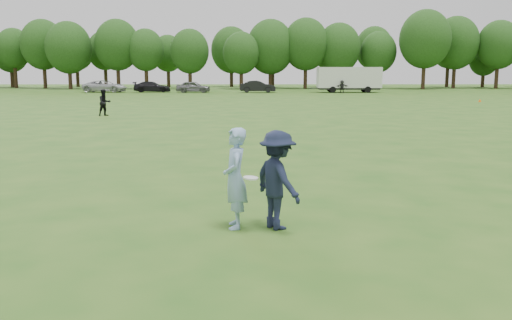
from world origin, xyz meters
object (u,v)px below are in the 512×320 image
object	(u,v)px
car_e	(193,87)
field_cone	(480,100)
player_far_a	(104,103)
car_f	(258,87)
player_far_d	(342,87)
thrower	(235,178)
car_d	(152,87)
defender	(278,180)
car_c	(105,86)
cargo_trailer	(349,78)

from	to	relation	value
car_e	field_cone	bearing A→B (deg)	-121.88
player_far_a	car_f	size ratio (longest dim) A/B	0.37
player_far_d	car_e	distance (m)	18.72
player_far_d	car_e	world-z (taller)	player_far_d
field_cone	thrower	bearing A→B (deg)	-117.97
player_far_d	car_d	size ratio (longest dim) A/B	0.33
player_far_a	car_d	bearing A→B (deg)	55.54
defender	field_cone	world-z (taller)	defender
thrower	car_f	world-z (taller)	thrower
player_far_d	car_e	size ratio (longest dim) A/B	0.37
car_f	player_far_a	bearing A→B (deg)	164.63
car_c	car_e	size ratio (longest dim) A/B	1.28
field_cone	player_far_a	bearing A→B (deg)	-153.65
car_d	field_cone	xyz separation A→B (m)	(33.53, -21.50, -0.54)
car_d	defender	bearing A→B (deg)	-172.43
thrower	car_f	bearing A→B (deg)	173.13
car_c	car_f	distance (m)	19.65
defender	car_e	size ratio (longest dim) A/B	0.42
car_c	car_f	size ratio (longest dim) A/B	1.20
cargo_trailer	car_d	bearing A→B (deg)	178.03
cargo_trailer	car_f	bearing A→B (deg)	-178.94
car_c	field_cone	xyz separation A→B (m)	(39.54, -21.29, -0.61)
thrower	car_e	distance (m)	59.81
car_d	car_e	size ratio (longest dim) A/B	1.10
thrower	car_e	world-z (taller)	thrower
car_e	field_cone	world-z (taller)	car_e
defender	cargo_trailer	bearing A→B (deg)	-43.61
player_far_d	car_c	world-z (taller)	player_far_d
thrower	car_d	distance (m)	62.10
thrower	car_f	xyz separation A→B (m)	(0.95, 59.71, -0.17)
player_far_a	car_d	distance (m)	36.48
cargo_trailer	player_far_d	bearing A→B (deg)	-125.96
car_c	field_cone	world-z (taller)	car_c
player_far_a	car_e	bearing A→B (deg)	46.79
player_far_a	car_c	world-z (taller)	player_far_a
car_e	cargo_trailer	distance (m)	19.81
thrower	cargo_trailer	xyz separation A→B (m)	(12.58, 59.92, 0.85)
car_c	cargo_trailer	xyz separation A→B (m)	(31.26, -0.65, 1.01)
thrower	field_cone	size ratio (longest dim) A/B	6.17
defender	thrower	bearing A→B (deg)	53.51
defender	car_f	world-z (taller)	defender
car_f	car_e	bearing A→B (deg)	92.75
player_far_d	field_cone	size ratio (longest dim) A/B	5.29
car_c	player_far_d	bearing A→B (deg)	-90.72
car_c	player_far_a	bearing A→B (deg)	-161.66
car_f	field_cone	distance (m)	28.52
thrower	player_far_a	xyz separation A→B (m)	(-9.00, 24.49, -0.09)
player_far_a	cargo_trailer	xyz separation A→B (m)	(21.58, 35.43, 0.94)
car_f	cargo_trailer	xyz separation A→B (m)	(11.63, 0.21, 1.02)
player_far_a	player_far_d	size ratio (longest dim) A/B	1.05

